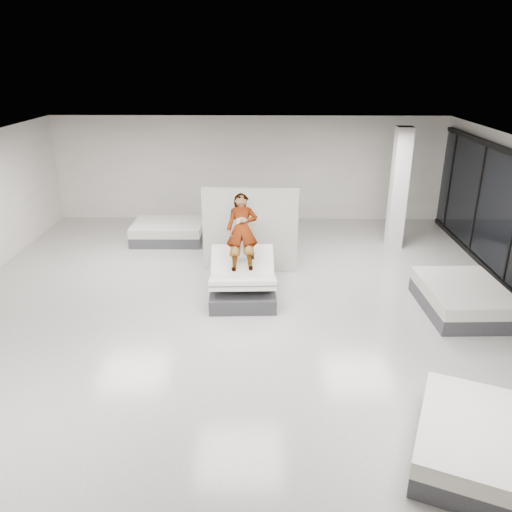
# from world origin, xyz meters

# --- Properties ---
(room) EXTENTS (14.00, 14.04, 3.20)m
(room) POSITION_xyz_m (0.00, 0.00, 1.60)
(room) COLOR beige
(room) RESTS_ON ground
(hero_bed) EXTENTS (1.44, 1.86, 1.06)m
(hero_bed) POSITION_xyz_m (0.04, 1.35, 0.34)
(hero_bed) COLOR #3E3F44
(hero_bed) RESTS_ON floor
(person) EXTENTS (0.74, 1.58, 1.66)m
(person) POSITION_xyz_m (0.02, 1.66, 1.18)
(person) COLOR slate
(person) RESTS_ON hero_bed
(remote) EXTENTS (0.06, 0.14, 0.08)m
(remote) POSITION_xyz_m (0.26, 1.32, 0.94)
(remote) COLOR black
(remote) RESTS_ON person
(divider_panel) EXTENTS (2.24, 0.21, 2.04)m
(divider_panel) POSITION_xyz_m (0.16, 2.79, 1.02)
(divider_panel) COLOR beige
(divider_panel) RESTS_ON floor
(flat_bed_right_far) EXTENTS (1.60, 2.09, 0.56)m
(flat_bed_right_far) POSITION_xyz_m (4.50, 0.78, 0.28)
(flat_bed_right_far) COLOR #3E3F44
(flat_bed_right_far) RESTS_ON floor
(flat_bed_right_near) EXTENTS (2.07, 2.33, 0.53)m
(flat_bed_right_near) POSITION_xyz_m (3.21, -3.30, 0.26)
(flat_bed_right_near) COLOR #3E3F44
(flat_bed_right_near) RESTS_ON floor
(flat_bed_left_far) EXTENTS (1.93, 1.45, 0.53)m
(flat_bed_left_far) POSITION_xyz_m (-2.20, 4.87, 0.26)
(flat_bed_left_far) COLOR #3E3F44
(flat_bed_left_far) RESTS_ON floor
(column) EXTENTS (0.40, 0.40, 3.20)m
(column) POSITION_xyz_m (4.00, 4.50, 1.60)
(column) COLOR silver
(column) RESTS_ON floor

